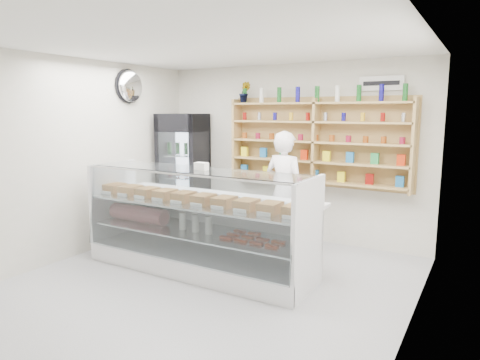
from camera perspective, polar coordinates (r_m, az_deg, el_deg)
The scene contains 8 objects.
room at distance 4.82m, azimuth -5.50°, elevation 1.22°, with size 5.00×5.00×5.00m.
display_counter at distance 5.66m, azimuth -5.50°, elevation -8.32°, with size 3.07×0.92×1.34m.
shop_worker at distance 6.36m, azimuth 5.94°, elevation -1.49°, with size 0.65×0.43×1.78m, color white.
drinks_cooler at distance 7.57m, azimuth -7.53°, elevation 1.14°, with size 0.84×0.82×2.02m.
wall_shelving at distance 6.63m, azimuth 10.07°, elevation 4.99°, with size 2.84×0.28×1.33m.
potted_plant at distance 7.15m, azimuth 0.63°, elevation 11.60°, with size 0.19×0.15×0.34m, color #1E6626.
security_mirror at distance 7.10m, azimuth -14.37°, elevation 12.03°, with size 0.15×0.50×0.50m, color silver.
wall_sign at distance 6.49m, azimuth 18.33°, elevation 12.14°, with size 0.62×0.03×0.20m, color white.
Camera 1 is at (2.80, -3.86, 2.06)m, focal length 32.00 mm.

